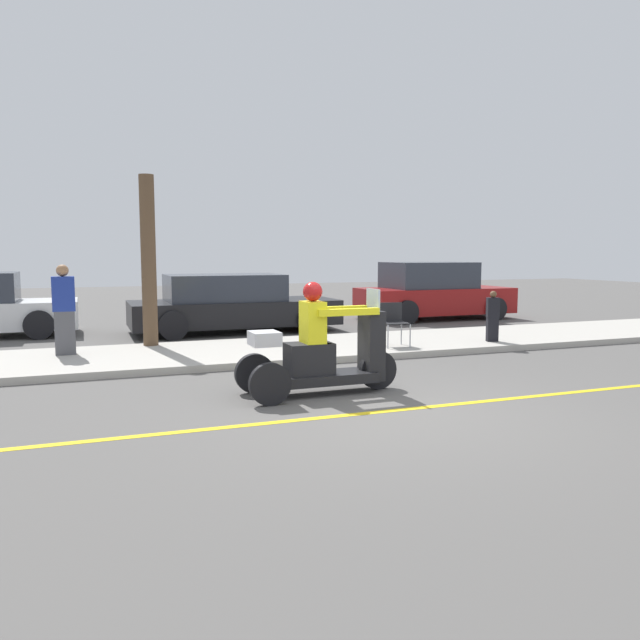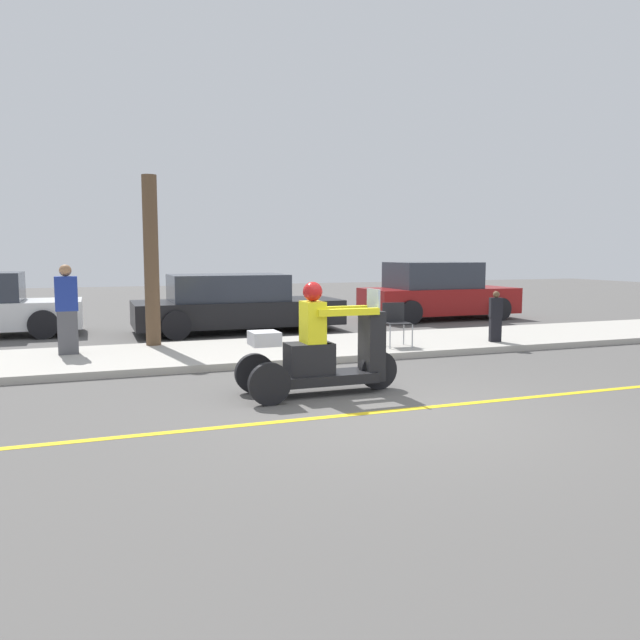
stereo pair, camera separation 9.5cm
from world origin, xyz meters
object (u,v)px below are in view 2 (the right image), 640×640
Objects in this scene: spectator_end_of_line at (496,317)px; folding_chair_set_back at (395,320)px; motorcycle_trike at (322,354)px; spectator_with_child at (67,311)px; parked_car_lot_left at (235,304)px; tree_trunk at (151,261)px; parked_car_lot_far at (437,293)px.

spectator_end_of_line is 1.23× the size of folding_chair_set_back.
motorcycle_trike is 1.41× the size of spectator_with_child.
spectator_end_of_line is 0.65× the size of spectator_with_child.
spectator_with_child is 4.66m from parked_car_lot_left.
parked_car_lot_left is 1.51× the size of tree_trunk.
parked_car_lot_left reaches higher than folding_chair_set_back.
parked_car_lot_far is 1.34× the size of tree_trunk.
parked_car_lot_far is (3.83, 4.91, 0.13)m from folding_chair_set_back.
motorcycle_trike reaches higher than folding_chair_set_back.
motorcycle_trike is 0.51× the size of parked_car_lot_far.
spectator_with_child reaches higher than motorcycle_trike.
spectator_end_of_line is 5.38m from parked_car_lot_far.
motorcycle_trike is at bearing -92.89° from parked_car_lot_left.
parked_car_lot_far is (9.64, 3.78, -0.12)m from spectator_with_child.
motorcycle_trike is 2.68× the size of folding_chair_set_back.
spectator_end_of_line is 0.23× the size of parked_car_lot_far.
folding_chair_set_back is (5.81, -1.13, -0.25)m from spectator_with_child.
motorcycle_trike is 5.02m from tree_trunk.
spectator_with_child is 0.36× the size of parked_car_lot_far.
parked_car_lot_left is at bearing 118.35° from folding_chair_set_back.
parked_car_lot_far is at bearing 21.43° from spectator_with_child.
motorcycle_trike reaches higher than spectator_end_of_line.
spectator_end_of_line is at bearing 29.48° from motorcycle_trike.
motorcycle_trike is at bearing -131.98° from folding_chair_set_back.
spectator_with_child is at bearing -158.57° from parked_car_lot_far.
folding_chair_set_back is 0.25× the size of tree_trunk.
spectator_end_of_line is at bearing -5.02° from folding_chair_set_back.
parked_car_lot_left reaches higher than spectator_end_of_line.
folding_chair_set_back is 6.23m from parked_car_lot_far.
parked_car_lot_far reaches higher than spectator_end_of_line.
tree_trunk is at bearing -158.58° from parked_car_lot_far.
spectator_end_of_line is at bearing -16.51° from tree_trunk.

